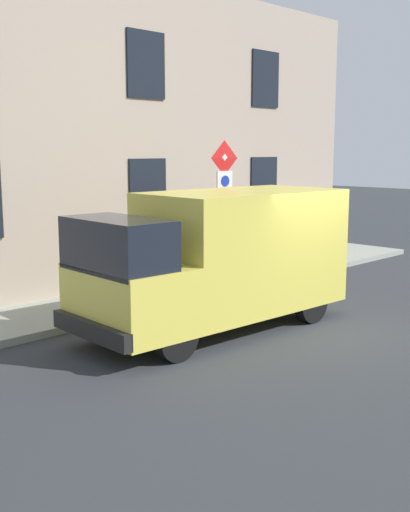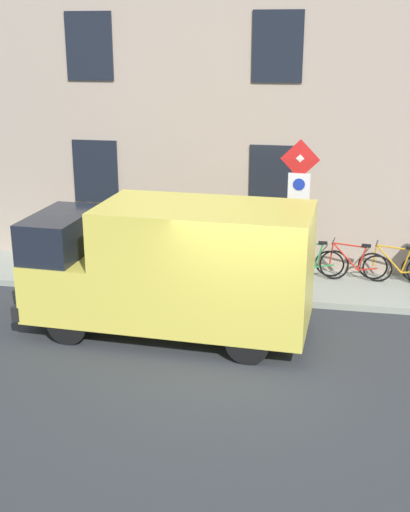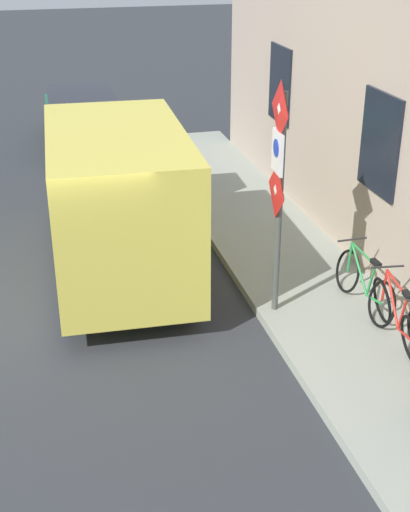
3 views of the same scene
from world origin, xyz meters
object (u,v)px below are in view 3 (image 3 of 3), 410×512
(sign_post_stacked, at_px, (278,173))
(parked_hatchback, at_px, (82,116))
(bicycle_red, at_px, (396,316))
(bicycle_green, at_px, (364,284))
(delivery_van, at_px, (116,193))

(sign_post_stacked, relative_size, parked_hatchback, 0.79)
(bicycle_red, height_order, bicycle_green, same)
(sign_post_stacked, xyz_separation_m, delivery_van, (-1.91, 2.14, -0.88))
(parked_hatchback, xyz_separation_m, bicycle_green, (3.06, -9.81, -0.22))
(sign_post_stacked, height_order, parked_hatchback, sign_post_stacked)
(delivery_van, height_order, bicycle_green, delivery_van)
(sign_post_stacked, relative_size, delivery_van, 0.59)
(bicycle_red, bearing_deg, sign_post_stacked, 54.13)
(sign_post_stacked, bearing_deg, parked_hatchback, 100.43)
(sign_post_stacked, bearing_deg, bicycle_green, -11.84)
(bicycle_green, bearing_deg, bicycle_red, 178.75)
(delivery_van, distance_m, bicycle_green, 4.10)
(sign_post_stacked, height_order, delivery_van, sign_post_stacked)
(sign_post_stacked, height_order, bicycle_red, sign_post_stacked)
(sign_post_stacked, xyz_separation_m, parked_hatchback, (-1.76, 9.54, -1.48))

